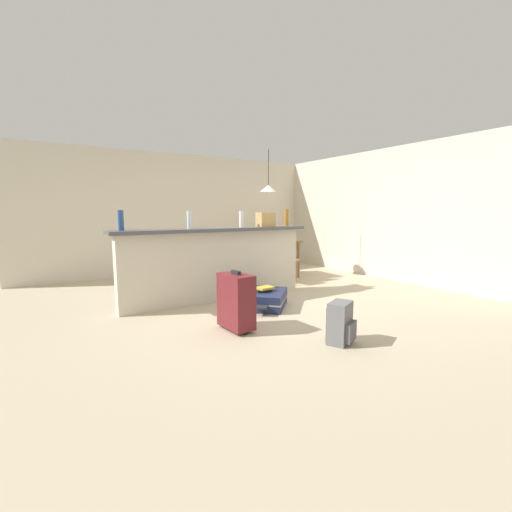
{
  "coord_description": "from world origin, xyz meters",
  "views": [
    {
      "loc": [
        -2.71,
        -4.21,
        1.32
      ],
      "look_at": [
        0.12,
        0.3,
        0.63
      ],
      "focal_mm": 24.47,
      "sensor_mm": 36.0,
      "label": 1
    }
  ],
  "objects_px": {
    "bottle_white": "(241,219)",
    "backpack_grey": "(341,323)",
    "bottle_blue": "(121,220)",
    "bottle_clear": "(189,220)",
    "grocery_bag": "(266,220)",
    "suitcase_upright_maroon": "(236,301)",
    "dining_table": "(268,245)",
    "pendant_lamp": "(268,188)",
    "bottle_amber": "(286,218)",
    "book_stack": "(264,289)",
    "dining_chair_near_partition": "(281,255)",
    "dining_chair_far_side": "(257,249)",
    "suitcase_flat_navy": "(267,299)"
  },
  "relations": [
    {
      "from": "bottle_white",
      "to": "backpack_grey",
      "type": "bearing_deg",
      "value": -93.66
    },
    {
      "from": "dining_chair_far_side",
      "to": "dining_chair_near_partition",
      "type": "bearing_deg",
      "value": -98.74
    },
    {
      "from": "bottle_white",
      "to": "dining_chair_far_side",
      "type": "distance_m",
      "value": 2.15
    },
    {
      "from": "dining_table",
      "to": "suitcase_flat_navy",
      "type": "distance_m",
      "value": 2.24
    },
    {
      "from": "grocery_bag",
      "to": "dining_table",
      "type": "bearing_deg",
      "value": 54.03
    },
    {
      "from": "bottle_white",
      "to": "book_stack",
      "type": "xyz_separation_m",
      "value": [
        -0.07,
        -0.73,
        -0.94
      ]
    },
    {
      "from": "suitcase_upright_maroon",
      "to": "book_stack",
      "type": "bearing_deg",
      "value": 38.74
    },
    {
      "from": "pendant_lamp",
      "to": "book_stack",
      "type": "xyz_separation_m",
      "value": [
        -1.33,
        -1.85,
        -1.5
      ]
    },
    {
      "from": "dining_table",
      "to": "backpack_grey",
      "type": "bearing_deg",
      "value": -112.31
    },
    {
      "from": "pendant_lamp",
      "to": "bottle_blue",
      "type": "bearing_deg",
      "value": -159.1
    },
    {
      "from": "dining_chair_near_partition",
      "to": "bottle_white",
      "type": "bearing_deg",
      "value": -156.77
    },
    {
      "from": "pendant_lamp",
      "to": "book_stack",
      "type": "distance_m",
      "value": 2.73
    },
    {
      "from": "bottle_clear",
      "to": "book_stack",
      "type": "relative_size",
      "value": 0.95
    },
    {
      "from": "dining_chair_near_partition",
      "to": "bottle_clear",
      "type": "bearing_deg",
      "value": -165.55
    },
    {
      "from": "bottle_white",
      "to": "dining_table",
      "type": "distance_m",
      "value": 1.68
    },
    {
      "from": "dining_chair_near_partition",
      "to": "bottle_amber",
      "type": "bearing_deg",
      "value": -118.86
    },
    {
      "from": "dining_table",
      "to": "backpack_grey",
      "type": "xyz_separation_m",
      "value": [
        -1.35,
        -3.28,
        -0.44
      ]
    },
    {
      "from": "bottle_white",
      "to": "suitcase_upright_maroon",
      "type": "relative_size",
      "value": 0.36
    },
    {
      "from": "grocery_bag",
      "to": "book_stack",
      "type": "xyz_separation_m",
      "value": [
        -0.44,
        -0.62,
        -0.93
      ]
    },
    {
      "from": "book_stack",
      "to": "dining_table",
      "type": "bearing_deg",
      "value": 54.18
    },
    {
      "from": "dining_chair_far_side",
      "to": "suitcase_upright_maroon",
      "type": "relative_size",
      "value": 1.39
    },
    {
      "from": "bottle_white",
      "to": "dining_table",
      "type": "bearing_deg",
      "value": 40.71
    },
    {
      "from": "grocery_bag",
      "to": "dining_chair_far_side",
      "type": "distance_m",
      "value": 2.03
    },
    {
      "from": "bottle_clear",
      "to": "suitcase_upright_maroon",
      "type": "relative_size",
      "value": 0.37
    },
    {
      "from": "dining_chair_far_side",
      "to": "book_stack",
      "type": "xyz_separation_m",
      "value": [
        -1.35,
        -2.31,
        -0.26
      ]
    },
    {
      "from": "dining_table",
      "to": "grocery_bag",
      "type": "bearing_deg",
      "value": -125.97
    },
    {
      "from": "grocery_bag",
      "to": "pendant_lamp",
      "type": "height_order",
      "value": "pendant_lamp"
    },
    {
      "from": "dining_chair_near_partition",
      "to": "suitcase_upright_maroon",
      "type": "bearing_deg",
      "value": -137.0
    },
    {
      "from": "bottle_amber",
      "to": "book_stack",
      "type": "distance_m",
      "value": 1.49
    },
    {
      "from": "pendant_lamp",
      "to": "suitcase_flat_navy",
      "type": "xyz_separation_m",
      "value": [
        -1.3,
        -1.88,
        -1.64
      ]
    },
    {
      "from": "dining_chair_near_partition",
      "to": "bottle_blue",
      "type": "bearing_deg",
      "value": -170.1
    },
    {
      "from": "bottle_blue",
      "to": "bottle_clear",
      "type": "height_order",
      "value": "bottle_blue"
    },
    {
      "from": "bottle_white",
      "to": "backpack_grey",
      "type": "relative_size",
      "value": 0.58
    },
    {
      "from": "dining_table",
      "to": "book_stack",
      "type": "height_order",
      "value": "dining_table"
    },
    {
      "from": "suitcase_upright_maroon",
      "to": "dining_chair_far_side",
      "type": "bearing_deg",
      "value": 54.03
    },
    {
      "from": "bottle_blue",
      "to": "suitcase_flat_navy",
      "type": "xyz_separation_m",
      "value": [
        1.72,
        -0.73,
        -1.09
      ]
    },
    {
      "from": "pendant_lamp",
      "to": "dining_table",
      "type": "bearing_deg",
      "value": -121.32
    },
    {
      "from": "dining_chair_near_partition",
      "to": "suitcase_flat_navy",
      "type": "relative_size",
      "value": 1.11
    },
    {
      "from": "bottle_clear",
      "to": "suitcase_upright_maroon",
      "type": "xyz_separation_m",
      "value": [
        0.01,
        -1.32,
        -0.87
      ]
    },
    {
      "from": "bottle_clear",
      "to": "backpack_grey",
      "type": "bearing_deg",
      "value": -72.33
    },
    {
      "from": "bottle_blue",
      "to": "dining_table",
      "type": "bearing_deg",
      "value": 19.67
    },
    {
      "from": "dining_chair_near_partition",
      "to": "suitcase_upright_maroon",
      "type": "distance_m",
      "value": 2.68
    },
    {
      "from": "grocery_bag",
      "to": "dining_table",
      "type": "distance_m",
      "value": 1.5
    },
    {
      "from": "bottle_white",
      "to": "pendant_lamp",
      "type": "xyz_separation_m",
      "value": [
        1.26,
        1.13,
        0.56
      ]
    },
    {
      "from": "grocery_bag",
      "to": "suitcase_upright_maroon",
      "type": "distance_m",
      "value": 1.94
    },
    {
      "from": "grocery_bag",
      "to": "dining_chair_far_side",
      "type": "bearing_deg",
      "value": 61.69
    },
    {
      "from": "bottle_blue",
      "to": "dining_chair_near_partition",
      "type": "relative_size",
      "value": 0.27
    },
    {
      "from": "book_stack",
      "to": "bottle_clear",
      "type": "bearing_deg",
      "value": 138.23
    },
    {
      "from": "grocery_bag",
      "to": "bottle_clear",
      "type": "bearing_deg",
      "value": 176.5
    },
    {
      "from": "bottle_white",
      "to": "dining_chair_near_partition",
      "type": "bearing_deg",
      "value": 23.23
    }
  ]
}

